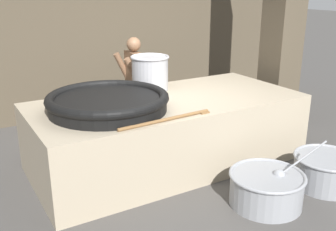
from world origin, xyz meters
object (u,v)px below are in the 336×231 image
object	(u,v)px
cook	(134,83)
prep_bowl_vegetables	(266,187)
stock_pot	(150,72)
giant_wok_near	(108,101)
prep_bowl_meat	(326,169)

from	to	relation	value
cook	prep_bowl_vegetables	world-z (taller)	cook
cook	stock_pot	bearing A→B (deg)	89.68
stock_pot	cook	xyz separation A→B (m)	(0.06, 0.66, -0.32)
giant_wok_near	prep_bowl_vegetables	size ratio (longest dim) A/B	1.38
giant_wok_near	prep_bowl_meat	world-z (taller)	giant_wok_near
giant_wok_near	cook	distance (m)	1.63
stock_pot	cook	bearing A→B (deg)	85.17
prep_bowl_meat	cook	bearing A→B (deg)	114.18
giant_wok_near	prep_bowl_vegetables	xyz separation A→B (m)	(1.30, -1.51, -0.85)
giant_wok_near	stock_pot	bearing A→B (deg)	33.97
stock_pot	prep_bowl_vegetables	size ratio (longest dim) A/B	0.52
cook	prep_bowl_meat	distance (m)	3.20
prep_bowl_vegetables	prep_bowl_meat	bearing A→B (deg)	-3.28
giant_wok_near	prep_bowl_vegetables	distance (m)	2.16
stock_pot	prep_bowl_vegetables	world-z (taller)	stock_pot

